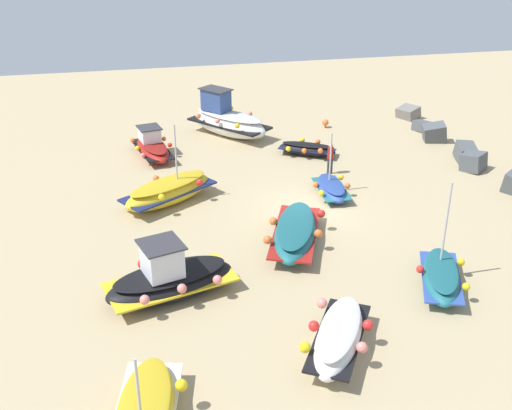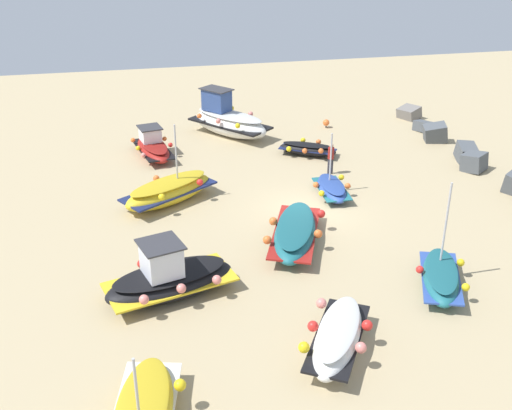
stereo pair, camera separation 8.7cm
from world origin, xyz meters
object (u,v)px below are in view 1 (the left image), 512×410
(fishing_boat_4, at_px, (331,188))
(person_walking, at_px, (330,156))
(fishing_boat_9, at_px, (228,121))
(fishing_boat_2, at_px, (152,147))
(fishing_boat_6, at_px, (170,278))
(mooring_buoy_0, at_px, (325,123))
(fishing_boat_1, at_px, (441,276))
(fishing_boat_3, at_px, (307,149))
(fishing_boat_0, at_px, (169,191))
(fishing_boat_7, at_px, (295,232))
(fishing_boat_8, at_px, (339,337))

(fishing_boat_4, height_order, person_walking, fishing_boat_4)
(fishing_boat_4, height_order, fishing_boat_9, fishing_boat_4)
(fishing_boat_2, xyz_separation_m, fishing_boat_6, (14.11, -0.32, 0.13))
(fishing_boat_6, height_order, mooring_buoy_0, fishing_boat_6)
(fishing_boat_1, relative_size, fishing_boat_2, 0.92)
(fishing_boat_4, distance_m, fishing_boat_6, 10.93)
(fishing_boat_9, relative_size, mooring_buoy_0, 10.06)
(fishing_boat_1, height_order, fishing_boat_4, fishing_boat_1)
(mooring_buoy_0, bearing_deg, person_walking, -16.31)
(fishing_boat_2, relative_size, fishing_boat_3, 1.27)
(mooring_buoy_0, bearing_deg, fishing_boat_4, -16.47)
(fishing_boat_4, distance_m, mooring_buoy_0, 10.27)
(fishing_boat_0, relative_size, fishing_boat_9, 0.91)
(fishing_boat_4, xyz_separation_m, fishing_boat_7, (4.27, -3.00, 0.16))
(fishing_boat_6, bearing_deg, fishing_boat_3, -141.42)
(fishing_boat_2, xyz_separation_m, fishing_boat_4, (7.15, 8.10, -0.19))
(fishing_boat_3, relative_size, fishing_boat_8, 0.81)
(fishing_boat_9, distance_m, person_walking, 8.27)
(fishing_boat_2, height_order, fishing_boat_8, fishing_boat_2)
(fishing_boat_1, relative_size, fishing_boat_4, 1.28)
(fishing_boat_1, distance_m, fishing_boat_8, 5.61)
(fishing_boat_1, relative_size, fishing_boat_6, 0.77)
(fishing_boat_0, bearing_deg, person_walking, 158.64)
(fishing_boat_6, height_order, fishing_boat_9, fishing_boat_9)
(fishing_boat_3, height_order, fishing_boat_8, fishing_boat_8)
(fishing_boat_9, bearing_deg, fishing_boat_1, 155.21)
(fishing_boat_6, bearing_deg, person_walking, -149.92)
(fishing_boat_0, xyz_separation_m, mooring_buoy_0, (-9.03, 10.66, -0.28))
(fishing_boat_3, bearing_deg, fishing_boat_2, 19.03)
(fishing_boat_8, bearing_deg, fishing_boat_7, 26.10)
(fishing_boat_9, bearing_deg, fishing_boat_7, 142.29)
(fishing_boat_4, bearing_deg, fishing_boat_3, 178.56)
(fishing_boat_0, xyz_separation_m, person_walking, (-1.79, 8.54, 0.36))
(fishing_boat_0, distance_m, person_walking, 8.73)
(fishing_boat_8, bearing_deg, person_walking, 13.26)
(fishing_boat_9, bearing_deg, person_walking, 170.97)
(fishing_boat_2, relative_size, fishing_boat_9, 0.79)
(person_walking, bearing_deg, fishing_boat_2, 63.05)
(fishing_boat_2, xyz_separation_m, fishing_boat_8, (18.46, 4.54, 0.01))
(fishing_boat_9, xyz_separation_m, mooring_buoy_0, (-0.10, 6.27, -0.60))
(fishing_boat_8, bearing_deg, fishing_boat_4, 13.15)
(fishing_boat_0, height_order, fishing_boat_3, fishing_boat_0)
(fishing_boat_0, bearing_deg, fishing_boat_2, -119.97)
(fishing_boat_4, relative_size, person_walking, 1.85)
(fishing_boat_3, bearing_deg, fishing_boat_1, 124.30)
(fishing_boat_4, bearing_deg, fishing_boat_1, 11.60)
(fishing_boat_1, bearing_deg, mooring_buoy_0, -161.77)
(fishing_boat_1, height_order, fishing_boat_7, fishing_boat_1)
(fishing_boat_3, relative_size, mooring_buoy_0, 6.32)
(fishing_boat_1, relative_size, fishing_boat_7, 0.75)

